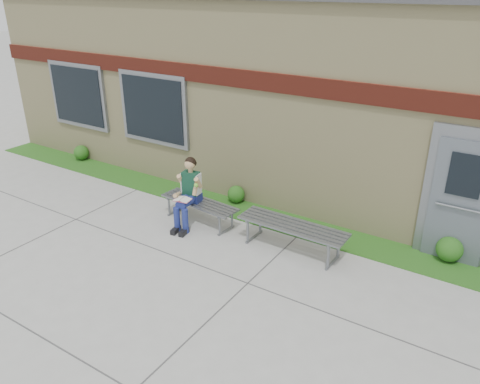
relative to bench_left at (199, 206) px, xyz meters
The scene contains 9 objects.
ground 2.00m from the bench_left, 63.49° to the right, with size 80.00×80.00×0.00m, color #9E9E99.
grass_strip 1.26m from the bench_left, 43.56° to the left, with size 16.00×0.80×0.02m, color #1B5215.
school_building 4.66m from the bench_left, 78.25° to the left, with size 16.20×6.22×4.20m.
bench_left is the anchor object (origin of this frame).
bench_right 2.00m from the bench_left, ahead, with size 1.94×0.57×0.50m.
girl 0.42m from the bench_left, 117.07° to the right, with size 0.52×0.84×1.33m.
shrub_west 4.82m from the bench_left, 166.97° to the left, with size 0.38×0.38×0.38m, color #1B5215.
shrub_mid 1.10m from the bench_left, 82.62° to the left, with size 0.36×0.36×0.36m, color #1B5215.
shrub_east 4.51m from the bench_left, 13.94° to the left, with size 0.43×0.43×0.43m, color #1B5215.
Camera 1 is at (4.16, -4.67, 4.30)m, focal length 35.00 mm.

